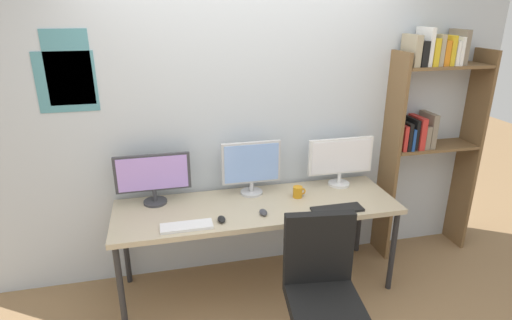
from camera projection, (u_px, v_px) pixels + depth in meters
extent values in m
cube|color=silver|center=(246.00, 120.00, 3.41)|extent=(4.57, 0.10, 2.60)
cube|color=teal|center=(68.00, 68.00, 2.92)|extent=(0.31, 0.01, 0.53)
cube|color=teal|center=(66.00, 82.00, 2.95)|extent=(0.41, 0.01, 0.43)
cube|color=tan|center=(257.00, 207.00, 3.23)|extent=(2.17, 0.68, 0.04)
cylinder|color=#262628|center=(121.00, 290.00, 2.87)|extent=(0.04, 0.04, 0.70)
cylinder|color=#262628|center=(393.00, 251.00, 3.32)|extent=(0.04, 0.04, 0.70)
cylinder|color=#262628|center=(126.00, 245.00, 3.40)|extent=(0.04, 0.04, 0.70)
cylinder|color=#262628|center=(359.00, 217.00, 3.85)|extent=(0.04, 0.04, 0.70)
cube|color=brown|center=(389.00, 160.00, 3.63)|extent=(0.03, 0.28, 1.84)
cube|color=brown|center=(469.00, 153.00, 3.81)|extent=(0.03, 0.28, 1.84)
cube|color=brown|center=(431.00, 146.00, 3.69)|extent=(0.76, 0.28, 0.02)
cube|color=brown|center=(444.00, 66.00, 3.44)|extent=(0.76, 0.28, 0.02)
cube|color=red|center=(399.00, 136.00, 3.57)|extent=(0.03, 0.22, 0.22)
cube|color=black|center=(404.00, 135.00, 3.58)|extent=(0.03, 0.22, 0.24)
cube|color=#1E4799|center=(407.00, 137.00, 3.59)|extent=(0.03, 0.22, 0.19)
cube|color=black|center=(410.00, 132.00, 3.60)|extent=(0.03, 0.22, 0.26)
cube|color=red|center=(416.00, 132.00, 3.59)|extent=(0.05, 0.22, 0.27)
cube|color=gray|center=(421.00, 135.00, 3.62)|extent=(0.05, 0.22, 0.20)
cube|color=gray|center=(427.00, 129.00, 3.62)|extent=(0.05, 0.22, 0.30)
cube|color=tan|center=(411.00, 50.00, 3.33)|extent=(0.06, 0.22, 0.24)
cube|color=black|center=(418.00, 53.00, 3.35)|extent=(0.06, 0.22, 0.20)
cube|color=white|center=(424.00, 46.00, 3.35)|extent=(0.04, 0.22, 0.30)
cube|color=gold|center=(429.00, 52.00, 3.36)|extent=(0.04, 0.22, 0.22)
cube|color=tan|center=(435.00, 49.00, 3.38)|extent=(0.04, 0.22, 0.24)
cube|color=orange|center=(439.00, 52.00, 3.40)|extent=(0.05, 0.22, 0.20)
cube|color=gold|center=(445.00, 50.00, 3.40)|extent=(0.04, 0.22, 0.24)
cube|color=white|center=(450.00, 52.00, 3.41)|extent=(0.03, 0.22, 0.19)
cube|color=white|center=(454.00, 50.00, 3.41)|extent=(0.02, 0.22, 0.22)
cube|color=gray|center=(458.00, 47.00, 3.42)|extent=(0.05, 0.22, 0.28)
cube|color=black|center=(324.00, 304.00, 2.56)|extent=(0.49, 0.49, 0.08)
cube|color=black|center=(319.00, 247.00, 2.64)|extent=(0.45, 0.12, 0.48)
cylinder|color=#38383D|center=(155.00, 202.00, 3.25)|extent=(0.18, 0.18, 0.02)
cylinder|color=#38383D|center=(155.00, 196.00, 3.23)|extent=(0.03, 0.03, 0.09)
cube|color=#38383D|center=(153.00, 173.00, 3.17)|extent=(0.57, 0.03, 0.29)
cube|color=#B28CE5|center=(153.00, 174.00, 3.15)|extent=(0.52, 0.01, 0.26)
cylinder|color=silver|center=(252.00, 192.00, 3.41)|extent=(0.18, 0.18, 0.02)
cylinder|color=silver|center=(251.00, 187.00, 3.39)|extent=(0.03, 0.03, 0.08)
cube|color=silver|center=(251.00, 163.00, 3.33)|extent=(0.48, 0.03, 0.34)
cube|color=#8CB2F2|center=(252.00, 163.00, 3.31)|extent=(0.44, 0.01, 0.31)
cylinder|color=silver|center=(339.00, 184.00, 3.58)|extent=(0.18, 0.18, 0.02)
cylinder|color=silver|center=(339.00, 178.00, 3.56)|extent=(0.03, 0.03, 0.09)
cube|color=silver|center=(341.00, 156.00, 3.49)|extent=(0.56, 0.03, 0.31)
cube|color=white|center=(341.00, 157.00, 3.48)|extent=(0.52, 0.01, 0.28)
cube|color=silver|center=(187.00, 226.00, 2.89)|extent=(0.36, 0.13, 0.02)
cube|color=black|center=(337.00, 209.00, 3.13)|extent=(0.39, 0.13, 0.02)
ellipsoid|color=black|center=(222.00, 219.00, 2.97)|extent=(0.06, 0.10, 0.03)
ellipsoid|color=#38383D|center=(263.00, 212.00, 3.07)|extent=(0.06, 0.10, 0.03)
cylinder|color=orange|center=(298.00, 192.00, 3.33)|extent=(0.08, 0.08, 0.09)
torus|color=orange|center=(302.00, 191.00, 3.34)|extent=(0.06, 0.01, 0.06)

